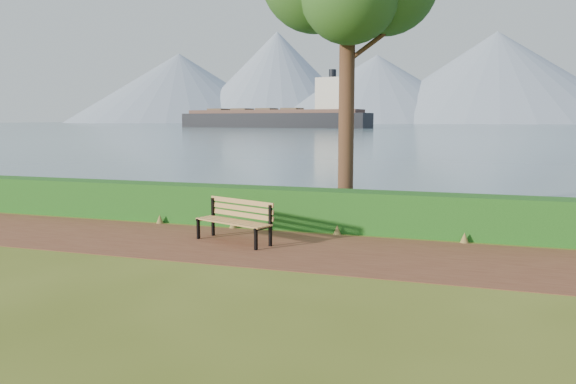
% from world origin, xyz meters
% --- Properties ---
extents(ground, '(140.00, 140.00, 0.00)m').
position_xyz_m(ground, '(0.00, 0.00, 0.00)').
color(ground, '#4D5C1A').
rests_on(ground, ground).
extents(path, '(40.00, 3.40, 0.01)m').
position_xyz_m(path, '(0.00, 0.30, 0.01)').
color(path, brown).
rests_on(path, ground).
extents(hedge, '(32.00, 0.85, 1.00)m').
position_xyz_m(hedge, '(0.00, 2.60, 0.50)').
color(hedge, '#134413').
rests_on(hedge, ground).
extents(water, '(700.00, 510.00, 0.00)m').
position_xyz_m(water, '(0.00, 260.00, 0.01)').
color(water, '#456070').
rests_on(water, ground).
extents(mountains, '(585.00, 190.00, 70.00)m').
position_xyz_m(mountains, '(-9.17, 406.05, 27.70)').
color(mountains, gray).
rests_on(mountains, ground).
extents(bench, '(1.97, 1.19, 0.96)m').
position_xyz_m(bench, '(-0.38, 0.59, 0.55)').
color(bench, black).
rests_on(bench, ground).
extents(cargo_ship, '(65.17, 19.40, 19.55)m').
position_xyz_m(cargo_ship, '(-53.87, 160.81, 2.91)').
color(cargo_ship, black).
rests_on(cargo_ship, ground).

